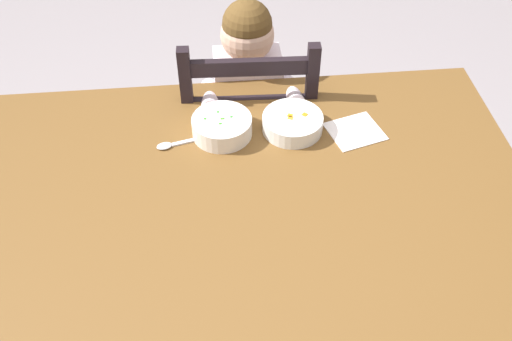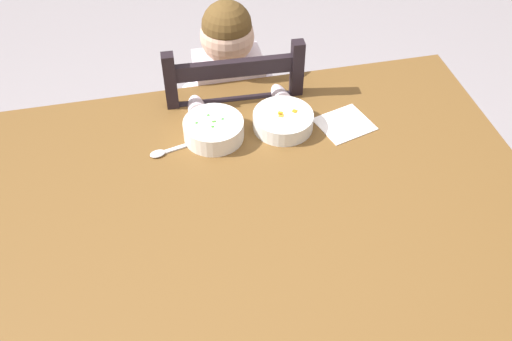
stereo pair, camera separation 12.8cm
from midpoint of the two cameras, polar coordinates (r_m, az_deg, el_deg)
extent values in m
cube|color=brown|center=(1.51, 1.84, -4.44)|extent=(1.50, 1.09, 0.04)
cylinder|color=brown|center=(2.15, -18.23, -2.30)|extent=(0.07, 0.07, 0.68)
cylinder|color=brown|center=(2.24, 17.57, 0.19)|extent=(0.07, 0.07, 0.68)
cube|color=black|center=(2.15, 0.90, 4.08)|extent=(0.44, 0.44, 0.02)
cube|color=black|center=(2.46, 4.99, 3.21)|extent=(0.04, 0.04, 0.42)
cube|color=black|center=(2.44, -3.91, 2.90)|extent=(0.04, 0.04, 0.42)
cube|color=black|center=(2.19, 6.12, -3.40)|extent=(0.04, 0.04, 0.42)
cube|color=black|center=(2.17, -3.86, -3.81)|extent=(0.04, 0.04, 0.42)
cube|color=black|center=(1.88, 7.18, 5.98)|extent=(0.04, 0.04, 0.46)
cube|color=black|center=(1.85, -4.54, 5.62)|extent=(0.04, 0.04, 0.46)
cube|color=black|center=(1.76, 1.45, 9.87)|extent=(0.36, 0.04, 0.05)
cube|color=black|center=(1.84, 1.37, 6.38)|extent=(0.36, 0.04, 0.05)
cube|color=silver|center=(2.02, 1.05, 7.18)|extent=(0.22, 0.14, 0.32)
sphere|color=#D7A98E|center=(1.89, 1.14, 12.87)|extent=(0.17, 0.17, 0.17)
sphere|color=brown|center=(1.87, 1.16, 13.87)|extent=(0.16, 0.16, 0.16)
cylinder|color=#3F4C72|center=(2.19, -0.16, -2.76)|extent=(0.07, 0.07, 0.44)
cylinder|color=#3F4C72|center=(2.20, 2.69, -2.55)|extent=(0.07, 0.07, 0.44)
cylinder|color=silver|center=(1.89, -2.54, 7.01)|extent=(0.06, 0.24, 0.13)
cylinder|color=silver|center=(1.91, 5.32, 7.46)|extent=(0.06, 0.24, 0.13)
cylinder|color=white|center=(1.68, -1.12, 4.18)|extent=(0.17, 0.17, 0.06)
cylinder|color=white|center=(1.69, -1.10, 3.54)|extent=(0.08, 0.08, 0.01)
cylinder|color=green|center=(1.67, -1.12, 4.40)|extent=(0.14, 0.14, 0.03)
sphere|color=green|center=(1.66, -2.73, 4.83)|extent=(0.01, 0.01, 0.01)
sphere|color=#439526|center=(1.66, -1.11, 4.83)|extent=(0.01, 0.01, 0.01)
sphere|color=#43942D|center=(1.66, -0.97, 4.85)|extent=(0.01, 0.01, 0.01)
sphere|color=#398F37|center=(1.67, -0.18, 5.02)|extent=(0.01, 0.01, 0.01)
sphere|color=green|center=(1.65, -1.23, 4.35)|extent=(0.01, 0.01, 0.01)
sphere|color=green|center=(1.69, -1.51, 5.49)|extent=(0.01, 0.01, 0.01)
cylinder|color=white|center=(1.70, 5.70, 4.49)|extent=(0.17, 0.17, 0.05)
cylinder|color=white|center=(1.72, 5.66, 3.96)|extent=(0.08, 0.08, 0.01)
cylinder|color=orange|center=(1.70, 5.72, 4.67)|extent=(0.14, 0.14, 0.03)
cube|color=orange|center=(1.70, 6.89, 5.20)|extent=(0.02, 0.02, 0.01)
cube|color=orange|center=(1.69, 5.52, 4.90)|extent=(0.02, 0.02, 0.01)
cube|color=orange|center=(1.69, 5.47, 5.13)|extent=(0.02, 0.02, 0.01)
cube|color=silver|center=(1.67, -4.43, 2.74)|extent=(0.10, 0.03, 0.00)
ellipsoid|color=silver|center=(1.66, -6.66, 2.28)|extent=(0.05, 0.04, 0.01)
cube|color=white|center=(1.74, 11.63, 3.64)|extent=(0.18, 0.17, 0.00)
camera|label=1|loc=(0.06, 92.42, -2.41)|focal=41.45mm
camera|label=2|loc=(0.06, -87.58, 2.41)|focal=41.45mm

